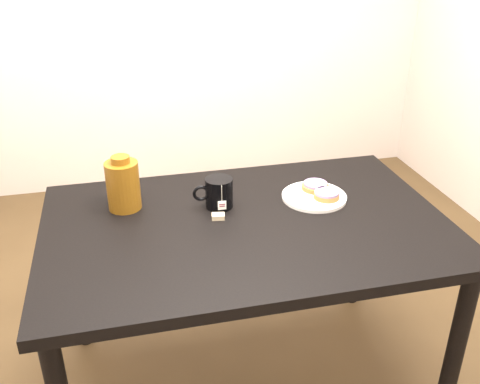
% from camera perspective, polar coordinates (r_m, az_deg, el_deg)
% --- Properties ---
extents(ground_plane, '(4.00, 4.00, 0.00)m').
position_cam_1_polar(ground_plane, '(2.33, 0.57, -19.40)').
color(ground_plane, brown).
extents(table, '(1.40, 0.90, 0.75)m').
position_cam_1_polar(table, '(1.90, 0.66, -5.36)').
color(table, black).
rests_on(table, ground_plane).
extents(plate, '(0.24, 0.24, 0.02)m').
position_cam_1_polar(plate, '(2.03, 7.91, -0.44)').
color(plate, white).
rests_on(plate, table).
extents(bagel_back, '(0.15, 0.15, 0.03)m').
position_cam_1_polar(bagel_back, '(2.07, 8.04, 0.64)').
color(bagel_back, brown).
rests_on(bagel_back, plate).
extents(bagel_front, '(0.11, 0.11, 0.03)m').
position_cam_1_polar(bagel_front, '(2.01, 9.21, -0.28)').
color(bagel_front, brown).
rests_on(bagel_front, plate).
extents(mug, '(0.15, 0.11, 0.11)m').
position_cam_1_polar(mug, '(1.94, -2.32, -0.07)').
color(mug, black).
rests_on(mug, table).
extents(teabag_pouch, '(0.05, 0.04, 0.02)m').
position_cam_1_polar(teabag_pouch, '(1.88, -2.34, -2.62)').
color(teabag_pouch, '#C6B793').
rests_on(teabag_pouch, table).
extents(bagel_package, '(0.12, 0.12, 0.20)m').
position_cam_1_polar(bagel_package, '(1.96, -12.37, 0.77)').
color(bagel_package, '#56310B').
rests_on(bagel_package, table).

